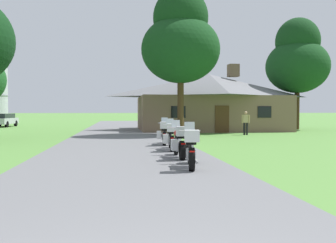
{
  "coord_description": "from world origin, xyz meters",
  "views": [
    {
      "loc": [
        -0.13,
        -2.52,
        1.71
      ],
      "look_at": [
        2.18,
        15.37,
        1.18
      ],
      "focal_mm": 39.88,
      "sensor_mm": 36.0,
      "label": 1
    }
  ],
  "objects_px": {
    "bystander_tan_shirt_near_lodge": "(246,122)",
    "tree_by_lodge_front": "(181,40)",
    "motorcycle_red_second_in_row": "(180,142)",
    "tree_right_of_lodge": "(297,59)",
    "motorcycle_white_third_in_row": "(171,137)",
    "motorcycle_blue_farthest_in_row": "(164,133)",
    "motorcycle_yellow_nearest_to_camera": "(191,148)",
    "parked_silver_suv_far_left": "(3,119)"
  },
  "relations": [
    {
      "from": "motorcycle_red_second_in_row",
      "to": "tree_right_of_lodge",
      "type": "distance_m",
      "value": 24.49
    },
    {
      "from": "motorcycle_yellow_nearest_to_camera",
      "to": "tree_right_of_lodge",
      "type": "distance_m",
      "value": 26.29
    },
    {
      "from": "motorcycle_white_third_in_row",
      "to": "tree_by_lodge_front",
      "type": "xyz_separation_m",
      "value": [
        2.02,
        9.98,
        5.92
      ]
    },
    {
      "from": "parked_silver_suv_far_left",
      "to": "tree_by_lodge_front",
      "type": "bearing_deg",
      "value": -41.64
    },
    {
      "from": "motorcycle_blue_farthest_in_row",
      "to": "tree_by_lodge_front",
      "type": "xyz_separation_m",
      "value": [
        2.01,
        7.45,
        5.92
      ]
    },
    {
      "from": "motorcycle_white_third_in_row",
      "to": "motorcycle_blue_farthest_in_row",
      "type": "xyz_separation_m",
      "value": [
        0.01,
        2.53,
        0.0
      ]
    },
    {
      "from": "motorcycle_blue_farthest_in_row",
      "to": "tree_by_lodge_front",
      "type": "height_order",
      "value": "tree_by_lodge_front"
    },
    {
      "from": "bystander_tan_shirt_near_lodge",
      "to": "parked_silver_suv_far_left",
      "type": "bearing_deg",
      "value": 162.01
    },
    {
      "from": "parked_silver_suv_far_left",
      "to": "motorcycle_white_third_in_row",
      "type": "bearing_deg",
      "value": -58.53
    },
    {
      "from": "motorcycle_blue_farthest_in_row",
      "to": "tree_right_of_lodge",
      "type": "distance_m",
      "value": 20.64
    },
    {
      "from": "motorcycle_white_third_in_row",
      "to": "tree_by_lodge_front",
      "type": "bearing_deg",
      "value": 82.93
    },
    {
      "from": "motorcycle_red_second_in_row",
      "to": "motorcycle_white_third_in_row",
      "type": "xyz_separation_m",
      "value": [
        0.06,
        2.61,
        0.0
      ]
    },
    {
      "from": "motorcycle_yellow_nearest_to_camera",
      "to": "tree_by_lodge_front",
      "type": "distance_m",
      "value": 16.07
    },
    {
      "from": "motorcycle_yellow_nearest_to_camera",
      "to": "parked_silver_suv_far_left",
      "type": "bearing_deg",
      "value": 123.3
    },
    {
      "from": "motorcycle_white_third_in_row",
      "to": "motorcycle_blue_farthest_in_row",
      "type": "distance_m",
      "value": 2.53
    },
    {
      "from": "motorcycle_white_third_in_row",
      "to": "parked_silver_suv_far_left",
      "type": "distance_m",
      "value": 29.55
    },
    {
      "from": "motorcycle_yellow_nearest_to_camera",
      "to": "tree_by_lodge_front",
      "type": "relative_size",
      "value": 0.21
    },
    {
      "from": "tree_by_lodge_front",
      "to": "parked_silver_suv_far_left",
      "type": "xyz_separation_m",
      "value": [
        -16.4,
        15.83,
        -5.75
      ]
    },
    {
      "from": "motorcycle_blue_farthest_in_row",
      "to": "tree_by_lodge_front",
      "type": "distance_m",
      "value": 9.73
    },
    {
      "from": "motorcycle_red_second_in_row",
      "to": "bystander_tan_shirt_near_lodge",
      "type": "relative_size",
      "value": 1.25
    },
    {
      "from": "bystander_tan_shirt_near_lodge",
      "to": "tree_by_lodge_front",
      "type": "relative_size",
      "value": 0.17
    },
    {
      "from": "motorcycle_yellow_nearest_to_camera",
      "to": "motorcycle_white_third_in_row",
      "type": "height_order",
      "value": "same"
    },
    {
      "from": "bystander_tan_shirt_near_lodge",
      "to": "parked_silver_suv_far_left",
      "type": "xyz_separation_m",
      "value": [
        -21.01,
        15.95,
        -0.15
      ]
    },
    {
      "from": "motorcycle_blue_farthest_in_row",
      "to": "tree_right_of_lodge",
      "type": "bearing_deg",
      "value": 52.82
    },
    {
      "from": "motorcycle_white_third_in_row",
      "to": "tree_right_of_lodge",
      "type": "bearing_deg",
      "value": 54.75
    },
    {
      "from": "bystander_tan_shirt_near_lodge",
      "to": "tree_right_of_lodge",
      "type": "distance_m",
      "value": 11.34
    },
    {
      "from": "motorcycle_yellow_nearest_to_camera",
      "to": "tree_right_of_lodge",
      "type": "bearing_deg",
      "value": 65.38
    },
    {
      "from": "tree_by_lodge_front",
      "to": "tree_right_of_lodge",
      "type": "bearing_deg",
      "value": 29.7
    },
    {
      "from": "parked_silver_suv_far_left",
      "to": "motorcycle_yellow_nearest_to_camera",
      "type": "bearing_deg",
      "value": -62.65
    },
    {
      "from": "tree_right_of_lodge",
      "to": "motorcycle_yellow_nearest_to_camera",
      "type": "bearing_deg",
      "value": -122.91
    },
    {
      "from": "motorcycle_red_second_in_row",
      "to": "bystander_tan_shirt_near_lodge",
      "type": "height_order",
      "value": "bystander_tan_shirt_near_lodge"
    },
    {
      "from": "motorcycle_yellow_nearest_to_camera",
      "to": "bystander_tan_shirt_near_lodge",
      "type": "xyz_separation_m",
      "value": [
        6.73,
        14.67,
        0.31
      ]
    },
    {
      "from": "motorcycle_red_second_in_row",
      "to": "bystander_tan_shirt_near_lodge",
      "type": "distance_m",
      "value": 14.16
    },
    {
      "from": "motorcycle_blue_farthest_in_row",
      "to": "tree_by_lodge_front",
      "type": "relative_size",
      "value": 0.21
    },
    {
      "from": "motorcycle_white_third_in_row",
      "to": "tree_by_lodge_front",
      "type": "relative_size",
      "value": 0.21
    },
    {
      "from": "motorcycle_red_second_in_row",
      "to": "tree_by_lodge_front",
      "type": "bearing_deg",
      "value": 80.66
    },
    {
      "from": "motorcycle_yellow_nearest_to_camera",
      "to": "parked_silver_suv_far_left",
      "type": "relative_size",
      "value": 0.44
    },
    {
      "from": "motorcycle_blue_farthest_in_row",
      "to": "tree_right_of_lodge",
      "type": "height_order",
      "value": "tree_right_of_lodge"
    },
    {
      "from": "motorcycle_blue_farthest_in_row",
      "to": "tree_by_lodge_front",
      "type": "bearing_deg",
      "value": 81.99
    },
    {
      "from": "motorcycle_white_third_in_row",
      "to": "motorcycle_red_second_in_row",
      "type": "bearing_deg",
      "value": -86.97
    },
    {
      "from": "motorcycle_yellow_nearest_to_camera",
      "to": "motorcycle_blue_farthest_in_row",
      "type": "bearing_deg",
      "value": 97.45
    },
    {
      "from": "motorcycle_red_second_in_row",
      "to": "tree_right_of_lodge",
      "type": "relative_size",
      "value": 0.21
    }
  ]
}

